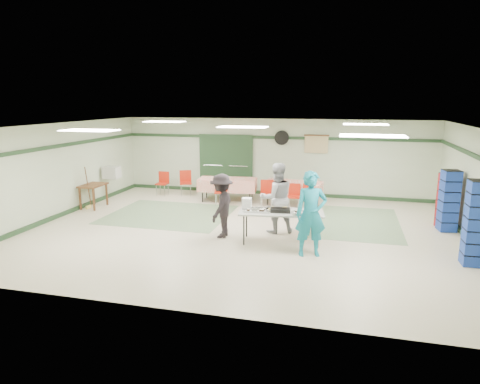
% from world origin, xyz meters
% --- Properties ---
extents(floor, '(11.00, 11.00, 0.00)m').
position_xyz_m(floor, '(0.00, 0.00, 0.00)').
color(floor, beige).
rests_on(floor, ground).
extents(ceiling, '(11.00, 11.00, 0.00)m').
position_xyz_m(ceiling, '(0.00, 0.00, 2.70)').
color(ceiling, silver).
rests_on(ceiling, wall_back).
extents(wall_back, '(11.00, 0.00, 11.00)m').
position_xyz_m(wall_back, '(0.00, 4.50, 1.35)').
color(wall_back, beige).
rests_on(wall_back, floor).
extents(wall_front, '(11.00, 0.00, 11.00)m').
position_xyz_m(wall_front, '(0.00, -4.50, 1.35)').
color(wall_front, beige).
rests_on(wall_front, floor).
extents(wall_left, '(0.00, 9.00, 9.00)m').
position_xyz_m(wall_left, '(-5.50, 0.00, 1.35)').
color(wall_left, beige).
rests_on(wall_left, floor).
extents(trim_back, '(11.00, 0.06, 0.10)m').
position_xyz_m(trim_back, '(0.00, 4.47, 2.05)').
color(trim_back, '#203B21').
rests_on(trim_back, wall_back).
extents(baseboard_back, '(11.00, 0.06, 0.12)m').
position_xyz_m(baseboard_back, '(0.00, 4.47, 0.06)').
color(baseboard_back, '#203B21').
rests_on(baseboard_back, floor).
extents(trim_left, '(0.06, 9.00, 0.10)m').
position_xyz_m(trim_left, '(-5.47, 0.00, 2.05)').
color(trim_left, '#203B21').
rests_on(trim_left, wall_back).
extents(baseboard_left, '(0.06, 9.00, 0.12)m').
position_xyz_m(baseboard_left, '(-5.47, 0.00, 0.06)').
color(baseboard_left, '#203B21').
rests_on(baseboard_left, floor).
extents(baseboard_right, '(0.06, 9.00, 0.12)m').
position_xyz_m(baseboard_right, '(5.47, 0.00, 0.06)').
color(baseboard_right, '#203B21').
rests_on(baseboard_right, floor).
extents(green_patch_a, '(3.50, 3.00, 0.01)m').
position_xyz_m(green_patch_a, '(-2.50, 1.00, 0.00)').
color(green_patch_a, gray).
rests_on(green_patch_a, floor).
extents(green_patch_b, '(2.50, 3.50, 0.01)m').
position_xyz_m(green_patch_b, '(2.80, 1.50, 0.00)').
color(green_patch_b, gray).
rests_on(green_patch_b, floor).
extents(double_door_left, '(0.90, 0.06, 2.10)m').
position_xyz_m(double_door_left, '(-2.20, 4.44, 1.05)').
color(double_door_left, gray).
rests_on(double_door_left, floor).
extents(double_door_right, '(0.90, 0.06, 2.10)m').
position_xyz_m(double_door_right, '(-1.25, 4.44, 1.05)').
color(double_door_right, gray).
rests_on(double_door_right, floor).
extents(door_frame, '(2.00, 0.03, 2.15)m').
position_xyz_m(door_frame, '(-1.73, 4.42, 1.05)').
color(door_frame, '#203B21').
rests_on(door_frame, floor).
extents(wall_fan, '(0.50, 0.10, 0.50)m').
position_xyz_m(wall_fan, '(0.30, 4.44, 2.05)').
color(wall_fan, black).
rests_on(wall_fan, wall_back).
extents(scroll_banner, '(0.80, 0.02, 0.60)m').
position_xyz_m(scroll_banner, '(1.50, 4.44, 1.85)').
color(scroll_banner, '#D2BB83').
rests_on(scroll_banner, wall_back).
extents(serving_table, '(2.07, 1.06, 0.76)m').
position_xyz_m(serving_table, '(1.11, -0.69, 0.72)').
color(serving_table, '#ABABA6').
rests_on(serving_table, floor).
extents(sheet_tray_right, '(0.59, 0.48, 0.02)m').
position_xyz_m(sheet_tray_right, '(1.68, -0.80, 0.77)').
color(sheet_tray_right, silver).
rests_on(sheet_tray_right, serving_table).
extents(sheet_tray_mid, '(0.58, 0.47, 0.02)m').
position_xyz_m(sheet_tray_mid, '(1.00, -0.62, 0.77)').
color(sheet_tray_mid, silver).
rests_on(sheet_tray_mid, serving_table).
extents(sheet_tray_left, '(0.65, 0.52, 0.02)m').
position_xyz_m(sheet_tray_left, '(0.55, -0.79, 0.77)').
color(sheet_tray_left, silver).
rests_on(sheet_tray_left, serving_table).
extents(baking_pan, '(0.50, 0.35, 0.08)m').
position_xyz_m(baking_pan, '(1.10, -0.74, 0.80)').
color(baking_pan, black).
rests_on(baking_pan, serving_table).
extents(foam_box_stack, '(0.25, 0.24, 0.26)m').
position_xyz_m(foam_box_stack, '(0.26, -0.63, 0.89)').
color(foam_box_stack, white).
rests_on(foam_box_stack, serving_table).
extents(volunteer_teal, '(0.78, 0.62, 1.87)m').
position_xyz_m(volunteer_teal, '(1.87, -1.41, 0.93)').
color(volunteer_teal, teal).
rests_on(volunteer_teal, floor).
extents(volunteer_grey, '(1.08, 0.99, 1.80)m').
position_xyz_m(volunteer_grey, '(0.87, 0.07, 0.90)').
color(volunteer_grey, '#9A999F').
rests_on(volunteer_grey, floor).
extents(volunteer_dark, '(0.61, 1.04, 1.58)m').
position_xyz_m(volunteer_dark, '(-0.38, -0.64, 0.79)').
color(volunteer_dark, black).
rests_on(volunteer_dark, floor).
extents(dining_table_a, '(1.91, 1.02, 0.77)m').
position_xyz_m(dining_table_a, '(0.90, 3.14, 0.57)').
color(dining_table_a, red).
rests_on(dining_table_a, floor).
extents(dining_table_b, '(1.99, 1.05, 0.77)m').
position_xyz_m(dining_table_b, '(-1.30, 3.14, 0.57)').
color(dining_table_b, red).
rests_on(dining_table_b, floor).
extents(chair_a, '(0.38, 0.38, 0.80)m').
position_xyz_m(chair_a, '(1.01, 2.56, 0.49)').
color(chair_a, '#AE1D0D').
rests_on(chair_a, floor).
extents(chair_b, '(0.46, 0.46, 0.87)m').
position_xyz_m(chair_b, '(0.15, 2.57, 0.53)').
color(chair_b, '#AE1D0D').
rests_on(chair_b, floor).
extents(chair_c, '(0.40, 0.40, 0.81)m').
position_xyz_m(chair_c, '(1.46, 2.56, 0.49)').
color(chair_c, '#AE1D0D').
rests_on(chair_c, floor).
extents(chair_d, '(0.48, 0.48, 0.85)m').
position_xyz_m(chair_d, '(-1.36, 2.57, 0.52)').
color(chair_d, '#AE1D0D').
rests_on(chair_d, floor).
extents(chair_loose_a, '(0.54, 0.54, 0.89)m').
position_xyz_m(chair_loose_a, '(-2.99, 3.62, 0.54)').
color(chair_loose_a, '#AE1D0D').
rests_on(chair_loose_a, floor).
extents(chair_loose_b, '(0.39, 0.39, 0.84)m').
position_xyz_m(chair_loose_b, '(-3.78, 3.42, 0.51)').
color(chair_loose_b, '#AE1D0D').
rests_on(chair_loose_b, floor).
extents(crate_stack_blue_a, '(0.47, 0.47, 1.60)m').
position_xyz_m(crate_stack_blue_a, '(5.15, 1.27, 0.80)').
color(crate_stack_blue_a, navy).
rests_on(crate_stack_blue_a, floor).
extents(crate_stack_red, '(0.46, 0.46, 1.47)m').
position_xyz_m(crate_stack_red, '(5.15, 1.55, 0.74)').
color(crate_stack_red, maroon).
rests_on(crate_stack_red, floor).
extents(crate_stack_blue_b, '(0.40, 0.40, 1.78)m').
position_xyz_m(crate_stack_blue_b, '(5.15, -1.17, 0.89)').
color(crate_stack_blue_b, navy).
rests_on(crate_stack_blue_b, floor).
extents(printer_table, '(0.60, 0.91, 0.74)m').
position_xyz_m(printer_table, '(-5.15, 1.20, 0.64)').
color(printer_table, brown).
rests_on(printer_table, floor).
extents(office_printer, '(0.53, 0.47, 0.39)m').
position_xyz_m(office_printer, '(-5.15, 2.34, 0.94)').
color(office_printer, '#B5B5B0').
rests_on(office_printer, printer_table).
extents(broom, '(0.05, 0.21, 1.30)m').
position_xyz_m(broom, '(-5.23, 1.06, 0.68)').
color(broom, brown).
rests_on(broom, floor).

